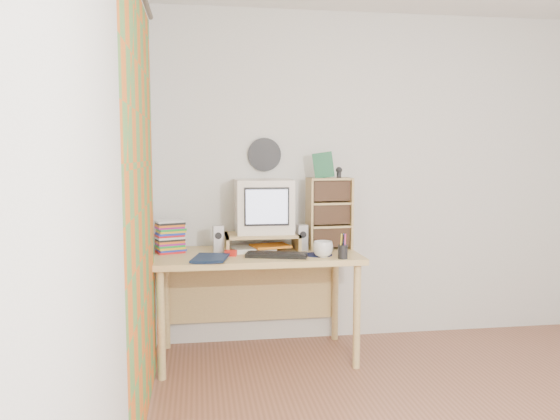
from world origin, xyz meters
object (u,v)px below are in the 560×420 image
object	(u,v)px
keyboard	(276,255)
cd_rack	(329,213)
diary	(194,256)
mug	(323,249)
desk	(256,270)
crt_monitor	(264,206)
dvd_stack	(170,234)

from	to	relation	value
keyboard	cd_rack	bearing A→B (deg)	48.48
keyboard	diary	world-z (taller)	diary
cd_rack	mug	size ratio (longest dim) A/B	3.82
cd_rack	desk	bearing A→B (deg)	-179.93
cd_rack	diary	bearing A→B (deg)	-166.94
mug	diary	size ratio (longest dim) A/B	0.52
cd_rack	diary	distance (m)	1.04
crt_monitor	dvd_stack	world-z (taller)	crt_monitor
diary	keyboard	bearing A→B (deg)	14.33
cd_rack	mug	xyz separation A→B (m)	(-0.12, -0.32, -0.20)
crt_monitor	dvd_stack	bearing A→B (deg)	-175.25
crt_monitor	mug	bearing A→B (deg)	-46.10
mug	diary	xyz separation A→B (m)	(-0.85, 0.03, -0.03)
crt_monitor	diary	world-z (taller)	crt_monitor
cd_rack	keyboard	bearing A→B (deg)	-151.20
dvd_stack	crt_monitor	bearing A→B (deg)	-14.26
dvd_stack	cd_rack	distance (m)	1.14
crt_monitor	cd_rack	xyz separation A→B (m)	(0.47, -0.05, -0.05)
desk	cd_rack	distance (m)	0.67
desk	keyboard	world-z (taller)	keyboard
dvd_stack	keyboard	bearing A→B (deg)	-39.63
diary	dvd_stack	bearing A→B (deg)	131.42
crt_monitor	mug	xyz separation A→B (m)	(0.35, -0.37, -0.26)
desk	diary	bearing A→B (deg)	-149.14
keyboard	mug	size ratio (longest dim) A/B	3.00
desk	cd_rack	bearing A→B (deg)	3.70
dvd_stack	cd_rack	xyz separation A→B (m)	(1.13, -0.00, 0.13)
dvd_stack	mug	bearing A→B (deg)	-36.04
keyboard	dvd_stack	xyz separation A→B (m)	(-0.71, 0.27, 0.11)
dvd_stack	diary	size ratio (longest dim) A/B	0.98
desk	crt_monitor	world-z (taller)	crt_monitor
desk	crt_monitor	bearing A→B (deg)	50.18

